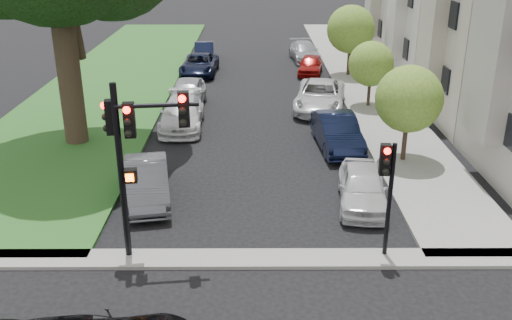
{
  "coord_description": "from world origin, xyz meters",
  "views": [
    {
      "loc": [
        -0.07,
        -12.49,
        9.11
      ],
      "look_at": [
        0.0,
        5.0,
        2.0
      ],
      "focal_mm": 40.0,
      "sensor_mm": 36.0,
      "label": 1
    }
  ],
  "objects_px": {
    "small_tree_b": "(371,64)",
    "car_parked_7": "(187,94)",
    "small_tree_c": "(351,29)",
    "car_parked_0": "(362,187)",
    "car_parked_4": "(305,52)",
    "car_parked_9": "(204,52)",
    "car_parked_3": "(310,65)",
    "car_parked_5": "(147,182)",
    "car_parked_2": "(320,96)",
    "car_parked_6": "(182,114)",
    "traffic_signal_main": "(134,141)",
    "car_parked_1": "(337,132)",
    "traffic_signal_secondary": "(387,180)",
    "car_parked_8": "(199,64)",
    "small_tree_a": "(409,99)"
  },
  "relations": [
    {
      "from": "small_tree_c",
      "to": "traffic_signal_main",
      "type": "distance_m",
      "value": 24.44
    },
    {
      "from": "traffic_signal_secondary",
      "to": "car_parked_2",
      "type": "height_order",
      "value": "traffic_signal_secondary"
    },
    {
      "from": "car_parked_4",
      "to": "car_parked_8",
      "type": "height_order",
      "value": "car_parked_8"
    },
    {
      "from": "small_tree_b",
      "to": "car_parked_1",
      "type": "distance_m",
      "value": 6.98
    },
    {
      "from": "car_parked_8",
      "to": "small_tree_c",
      "type": "bearing_deg",
      "value": -0.62
    },
    {
      "from": "traffic_signal_main",
      "to": "small_tree_c",
      "type": "bearing_deg",
      "value": 66.92
    },
    {
      "from": "car_parked_0",
      "to": "car_parked_8",
      "type": "xyz_separation_m",
      "value": [
        -7.47,
        19.58,
        -0.02
      ]
    },
    {
      "from": "car_parked_5",
      "to": "small_tree_b",
      "type": "bearing_deg",
      "value": 37.9
    },
    {
      "from": "car_parked_4",
      "to": "car_parked_9",
      "type": "height_order",
      "value": "car_parked_4"
    },
    {
      "from": "small_tree_b",
      "to": "car_parked_7",
      "type": "bearing_deg",
      "value": 179.91
    },
    {
      "from": "car_parked_3",
      "to": "car_parked_6",
      "type": "height_order",
      "value": "car_parked_6"
    },
    {
      "from": "small_tree_b",
      "to": "car_parked_6",
      "type": "relative_size",
      "value": 0.74
    },
    {
      "from": "traffic_signal_main",
      "to": "car_parked_1",
      "type": "distance_m",
      "value": 11.83
    },
    {
      "from": "car_parked_4",
      "to": "car_parked_6",
      "type": "relative_size",
      "value": 0.94
    },
    {
      "from": "small_tree_a",
      "to": "car_parked_8",
      "type": "xyz_separation_m",
      "value": [
        -9.92,
        15.56,
        -2.06
      ]
    },
    {
      "from": "small_tree_c",
      "to": "car_parked_3",
      "type": "bearing_deg",
      "value": 166.87
    },
    {
      "from": "traffic_signal_main",
      "to": "car_parked_9",
      "type": "distance_m",
      "value": 27.53
    },
    {
      "from": "small_tree_b",
      "to": "car_parked_9",
      "type": "xyz_separation_m",
      "value": [
        -9.94,
        12.01,
        -1.75
      ]
    },
    {
      "from": "small_tree_b",
      "to": "car_parked_6",
      "type": "xyz_separation_m",
      "value": [
        -9.79,
        -3.37,
        -1.7
      ]
    },
    {
      "from": "car_parked_2",
      "to": "small_tree_c",
      "type": "bearing_deg",
      "value": 80.17
    },
    {
      "from": "traffic_signal_main",
      "to": "traffic_signal_secondary",
      "type": "relative_size",
      "value": 1.47
    },
    {
      "from": "car_parked_6",
      "to": "car_parked_7",
      "type": "bearing_deg",
      "value": 89.89
    },
    {
      "from": "car_parked_1",
      "to": "car_parked_4",
      "type": "relative_size",
      "value": 1.01
    },
    {
      "from": "traffic_signal_secondary",
      "to": "car_parked_3",
      "type": "xyz_separation_m",
      "value": [
        0.03,
        23.1,
        -1.89
      ]
    },
    {
      "from": "small_tree_c",
      "to": "car_parked_0",
      "type": "height_order",
      "value": "small_tree_c"
    },
    {
      "from": "car_parked_0",
      "to": "car_parked_2",
      "type": "distance_m",
      "value": 11.52
    },
    {
      "from": "small_tree_a",
      "to": "car_parked_6",
      "type": "xyz_separation_m",
      "value": [
        -9.79,
        4.5,
        -2.02
      ]
    },
    {
      "from": "small_tree_c",
      "to": "traffic_signal_main",
      "type": "bearing_deg",
      "value": -113.08
    },
    {
      "from": "car_parked_7",
      "to": "car_parked_9",
      "type": "xyz_separation_m",
      "value": [
        -0.05,
        11.99,
        -0.13
      ]
    },
    {
      "from": "traffic_signal_secondary",
      "to": "car_parked_6",
      "type": "height_order",
      "value": "traffic_signal_secondary"
    },
    {
      "from": "traffic_signal_main",
      "to": "car_parked_0",
      "type": "height_order",
      "value": "traffic_signal_main"
    },
    {
      "from": "small_tree_b",
      "to": "car_parked_5",
      "type": "bearing_deg",
      "value": -131.38
    },
    {
      "from": "traffic_signal_main",
      "to": "car_parked_0",
      "type": "distance_m",
      "value": 8.47
    },
    {
      "from": "traffic_signal_main",
      "to": "car_parked_1",
      "type": "bearing_deg",
      "value": 52.37
    },
    {
      "from": "traffic_signal_secondary",
      "to": "car_parked_8",
      "type": "relative_size",
      "value": 0.75
    },
    {
      "from": "car_parked_3",
      "to": "car_parked_6",
      "type": "xyz_separation_m",
      "value": [
        -7.32,
        -11.08,
        0.08
      ]
    },
    {
      "from": "car_parked_5",
      "to": "small_tree_c",
      "type": "bearing_deg",
      "value": 50.76
    },
    {
      "from": "car_parked_9",
      "to": "car_parked_2",
      "type": "bearing_deg",
      "value": -64.6
    },
    {
      "from": "small_tree_b",
      "to": "traffic_signal_main",
      "type": "relative_size",
      "value": 0.68
    },
    {
      "from": "small_tree_b",
      "to": "car_parked_7",
      "type": "height_order",
      "value": "small_tree_b"
    },
    {
      "from": "small_tree_c",
      "to": "car_parked_4",
      "type": "height_order",
      "value": "small_tree_c"
    },
    {
      "from": "car_parked_5",
      "to": "car_parked_6",
      "type": "xyz_separation_m",
      "value": [
        0.32,
        8.1,
        -0.0
      ]
    },
    {
      "from": "small_tree_b",
      "to": "car_parked_9",
      "type": "bearing_deg",
      "value": 129.62
    },
    {
      "from": "small_tree_a",
      "to": "car_parked_8",
      "type": "bearing_deg",
      "value": 122.5
    },
    {
      "from": "small_tree_c",
      "to": "car_parked_2",
      "type": "bearing_deg",
      "value": -109.82
    },
    {
      "from": "car_parked_2",
      "to": "car_parked_4",
      "type": "relative_size",
      "value": 1.19
    },
    {
      "from": "car_parked_0",
      "to": "car_parked_6",
      "type": "distance_m",
      "value": 11.24
    },
    {
      "from": "car_parked_3",
      "to": "car_parked_9",
      "type": "distance_m",
      "value": 8.63
    },
    {
      "from": "car_parked_5",
      "to": "car_parked_9",
      "type": "distance_m",
      "value": 23.49
    },
    {
      "from": "car_parked_4",
      "to": "small_tree_a",
      "type": "bearing_deg",
      "value": -88.23
    }
  ]
}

